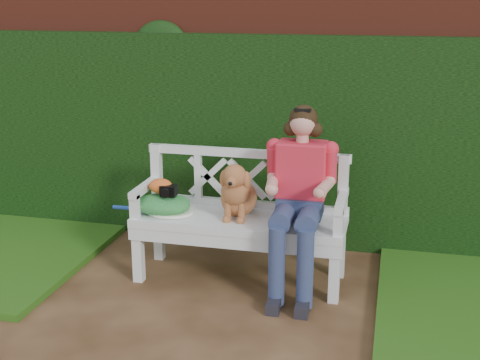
# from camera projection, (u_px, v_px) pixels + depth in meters

# --- Properties ---
(ground) EXTENTS (60.00, 60.00, 0.00)m
(ground) POSITION_uv_depth(u_px,v_px,m) (188.00, 336.00, 3.89)
(ground) COLOR #37200F
(brick_wall) EXTENTS (10.00, 0.30, 2.20)m
(brick_wall) POSITION_uv_depth(u_px,v_px,m) (256.00, 106.00, 5.36)
(brick_wall) COLOR maroon
(brick_wall) RESTS_ON ground
(ivy_hedge) EXTENTS (10.00, 0.18, 1.70)m
(ivy_hedge) POSITION_uv_depth(u_px,v_px,m) (250.00, 141.00, 5.22)
(ivy_hedge) COLOR #1D4C13
(ivy_hedge) RESTS_ON ground
(garden_bench) EXTENTS (1.62, 0.71, 0.48)m
(garden_bench) POSITION_uv_depth(u_px,v_px,m) (240.00, 248.00, 4.62)
(garden_bench) COLOR white
(garden_bench) RESTS_ON ground
(seated_woman) EXTENTS (0.71, 0.81, 1.21)m
(seated_woman) POSITION_uv_depth(u_px,v_px,m) (300.00, 205.00, 4.40)
(seated_woman) COLOR #DA2B45
(seated_woman) RESTS_ON ground
(dog) EXTENTS (0.31, 0.40, 0.41)m
(dog) POSITION_uv_depth(u_px,v_px,m) (238.00, 189.00, 4.49)
(dog) COLOR olive
(dog) RESTS_ON garden_bench
(tennis_racket) EXTENTS (0.65, 0.30, 0.03)m
(tennis_racket) POSITION_uv_depth(u_px,v_px,m) (166.00, 211.00, 4.61)
(tennis_racket) COLOR white
(tennis_racket) RESTS_ON garden_bench
(green_bag) EXTENTS (0.48, 0.41, 0.14)m
(green_bag) POSITION_uv_depth(u_px,v_px,m) (163.00, 204.00, 4.61)
(green_bag) COLOR green
(green_bag) RESTS_ON garden_bench
(camera_item) EXTENTS (0.11, 0.09, 0.07)m
(camera_item) POSITION_uv_depth(u_px,v_px,m) (169.00, 190.00, 4.56)
(camera_item) COLOR black
(camera_item) RESTS_ON green_bag
(baseball_glove) EXTENTS (0.19, 0.15, 0.11)m
(baseball_glove) POSITION_uv_depth(u_px,v_px,m) (161.00, 186.00, 4.60)
(baseball_glove) COLOR orange
(baseball_glove) RESTS_ON green_bag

